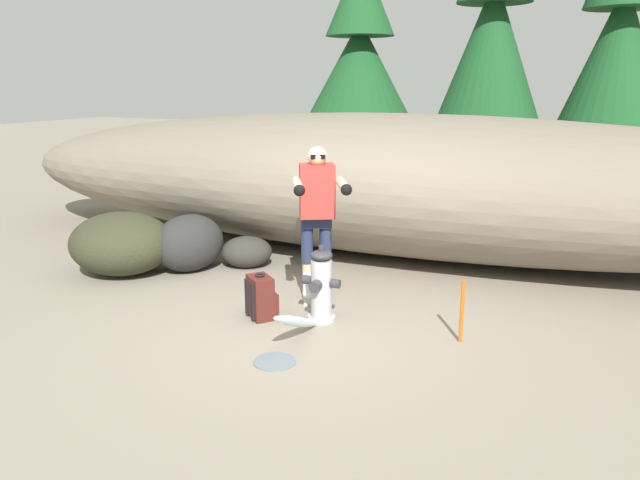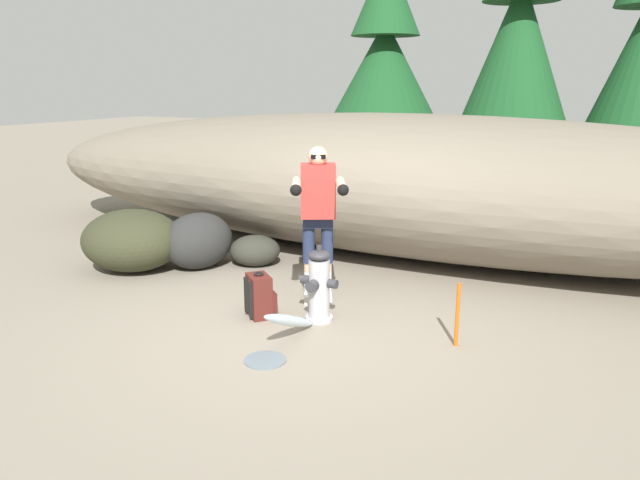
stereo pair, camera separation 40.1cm
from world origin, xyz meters
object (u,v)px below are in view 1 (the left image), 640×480
object	(u,v)px
spare_backpack	(261,298)
survey_stake	(462,311)
boulder_small	(247,252)
fire_hydrant	(321,286)
boulder_mid	(122,243)
utility_worker	(317,205)
boulder_large	(189,243)

from	to	relation	value
spare_backpack	survey_stake	bearing A→B (deg)	-43.72
spare_backpack	boulder_small	xyz separation A→B (m)	(-1.01, 1.48, -0.01)
fire_hydrant	boulder_mid	bearing A→B (deg)	171.12
utility_worker	boulder_small	bearing A→B (deg)	-150.27
boulder_small	survey_stake	bearing A→B (deg)	-23.29
boulder_mid	fire_hydrant	bearing A→B (deg)	-8.88
spare_backpack	boulder_large	xyz separation A→B (m)	(-1.60, 1.06, 0.15)
boulder_mid	boulder_small	distance (m)	1.56
boulder_large	boulder_small	world-z (taller)	boulder_large
utility_worker	boulder_mid	world-z (taller)	utility_worker
spare_backpack	utility_worker	bearing A→B (deg)	11.10
utility_worker	boulder_mid	bearing A→B (deg)	-118.20
utility_worker	spare_backpack	bearing A→B (deg)	-57.78
boulder_mid	spare_backpack	bearing A→B (deg)	-15.24
boulder_large	boulder_mid	world-z (taller)	boulder_mid
fire_hydrant	boulder_small	distance (m)	2.07
survey_stake	boulder_large	bearing A→B (deg)	166.27
fire_hydrant	survey_stake	size ratio (longest dim) A/B	1.30
boulder_small	fire_hydrant	bearing A→B (deg)	-39.21
boulder_small	boulder_mid	bearing A→B (deg)	-146.54
spare_backpack	boulder_small	distance (m)	1.79
boulder_large	boulder_small	xyz separation A→B (m)	(0.59, 0.41, -0.16)
boulder_mid	survey_stake	distance (m)	4.30
fire_hydrant	boulder_large	size ratio (longest dim) A/B	0.83
utility_worker	survey_stake	bearing A→B (deg)	47.13
boulder_mid	survey_stake	xyz separation A→B (m)	(4.28, -0.44, -0.09)
fire_hydrant	boulder_mid	distance (m)	2.92
utility_worker	spare_backpack	world-z (taller)	utility_worker
spare_backpack	boulder_large	distance (m)	1.93
utility_worker	boulder_large	distance (m)	2.13
fire_hydrant	boulder_large	xyz separation A→B (m)	(-2.19, 0.89, 0.00)
fire_hydrant	spare_backpack	world-z (taller)	fire_hydrant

